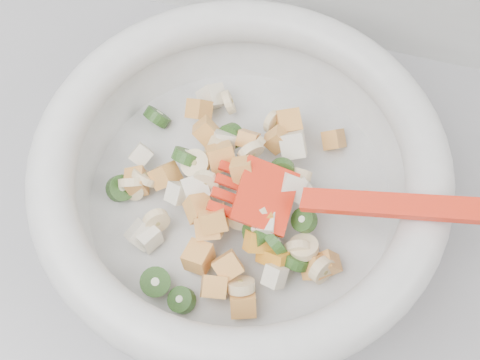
# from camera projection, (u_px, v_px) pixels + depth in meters

# --- Properties ---
(counter) EXTENTS (2.00, 0.60, 0.90)m
(counter) POSITION_uv_depth(u_px,v_px,m) (238.00, 357.00, 0.95)
(counter) COLOR gray
(counter) RESTS_ON ground
(mixing_bowl) EXTENTS (0.42, 0.36, 0.14)m
(mixing_bowl) POSITION_uv_depth(u_px,v_px,m) (240.00, 176.00, 0.53)
(mixing_bowl) COLOR silver
(mixing_bowl) RESTS_ON counter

